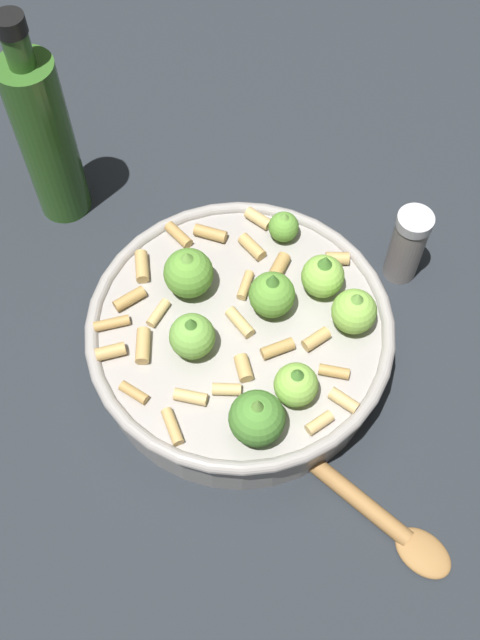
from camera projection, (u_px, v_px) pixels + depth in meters
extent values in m
plane|color=#23282D|center=(240.00, 355.00, 0.74)|extent=(2.40, 2.40, 0.00)
cylinder|color=#9E9993|center=(240.00, 341.00, 0.71)|extent=(0.27, 0.27, 0.06)
torus|color=#9E9993|center=(240.00, 325.00, 0.69)|extent=(0.29, 0.29, 0.01)
sphere|color=#609E38|center=(189.00, 273.00, 0.69)|extent=(0.05, 0.05, 0.05)
cone|color=#75B247|center=(187.00, 259.00, 0.67)|extent=(0.02, 0.02, 0.02)
sphere|color=#75B247|center=(192.00, 336.00, 0.66)|extent=(0.04, 0.04, 0.04)
cone|color=#4C8933|center=(191.00, 324.00, 0.64)|extent=(0.02, 0.02, 0.02)
sphere|color=#8CC64C|center=(297.00, 384.00, 0.64)|extent=(0.04, 0.04, 0.04)
cone|color=#4C8933|center=(298.00, 375.00, 0.62)|extent=(0.02, 0.02, 0.02)
sphere|color=#4C8933|center=(257.00, 418.00, 0.62)|extent=(0.05, 0.05, 0.05)
cone|color=#75B247|center=(258.00, 406.00, 0.60)|extent=(0.02, 0.02, 0.02)
sphere|color=#609E38|center=(284.00, 227.00, 0.73)|extent=(0.03, 0.03, 0.03)
cone|color=#75B247|center=(284.00, 217.00, 0.71)|extent=(0.02, 0.02, 0.01)
sphere|color=#609E38|center=(274.00, 297.00, 0.68)|extent=(0.04, 0.04, 0.04)
cone|color=#4C8933|center=(275.00, 284.00, 0.66)|extent=(0.02, 0.02, 0.02)
sphere|color=#8CC64C|center=(354.00, 311.00, 0.67)|extent=(0.04, 0.04, 0.04)
cone|color=#75B247|center=(357.00, 299.00, 0.65)|extent=(0.02, 0.02, 0.02)
sphere|color=#8CC64C|center=(323.00, 276.00, 0.69)|extent=(0.04, 0.04, 0.04)
cone|color=#4C8933|center=(325.00, 263.00, 0.67)|extent=(0.02, 0.02, 0.02)
cylinder|color=tan|center=(158.00, 313.00, 0.69)|extent=(0.03, 0.02, 0.01)
cylinder|color=tan|center=(244.00, 368.00, 0.66)|extent=(0.02, 0.03, 0.01)
cylinder|color=tan|center=(129.00, 299.00, 0.70)|extent=(0.03, 0.01, 0.01)
cylinder|color=tan|center=(210.00, 233.00, 0.73)|extent=(0.03, 0.03, 0.01)
cylinder|color=tan|center=(245.00, 285.00, 0.71)|extent=(0.03, 0.03, 0.01)
cylinder|color=tan|center=(241.00, 322.00, 0.68)|extent=(0.01, 0.03, 0.01)
cylinder|color=tan|center=(279.00, 268.00, 0.71)|extent=(0.03, 0.03, 0.01)
cylinder|color=tan|center=(134.00, 393.00, 0.65)|extent=(0.02, 0.03, 0.01)
cylinder|color=tan|center=(278.00, 348.00, 0.67)|extent=(0.03, 0.02, 0.01)
cylinder|color=tan|center=(252.00, 247.00, 0.73)|extent=(0.01, 0.03, 0.01)
cylinder|color=tan|center=(142.00, 266.00, 0.71)|extent=(0.03, 0.03, 0.01)
cylinder|color=tan|center=(227.00, 389.00, 0.65)|extent=(0.03, 0.02, 0.01)
cylinder|color=tan|center=(190.00, 397.00, 0.65)|extent=(0.03, 0.03, 0.01)
cylinder|color=tan|center=(143.00, 346.00, 0.67)|extent=(0.03, 0.03, 0.01)
cylinder|color=tan|center=(334.00, 372.00, 0.66)|extent=(0.03, 0.03, 0.01)
cylinder|color=tan|center=(258.00, 219.00, 0.74)|extent=(0.02, 0.03, 0.01)
cylinder|color=tan|center=(112.00, 323.00, 0.68)|extent=(0.03, 0.02, 0.01)
cylinder|color=tan|center=(179.00, 235.00, 0.73)|extent=(0.01, 0.03, 0.01)
cylinder|color=tan|center=(172.00, 427.00, 0.63)|extent=(0.02, 0.03, 0.01)
cylinder|color=tan|center=(337.00, 258.00, 0.72)|extent=(0.03, 0.02, 0.01)
cylinder|color=tan|center=(316.00, 339.00, 0.68)|extent=(0.03, 0.01, 0.01)
cylinder|color=tan|center=(318.00, 424.00, 0.63)|extent=(0.02, 0.01, 0.01)
cylinder|color=tan|center=(344.00, 400.00, 0.65)|extent=(0.02, 0.03, 0.01)
cylinder|color=tan|center=(111.00, 351.00, 0.67)|extent=(0.03, 0.02, 0.01)
cylinder|color=gray|center=(406.00, 249.00, 0.76)|extent=(0.03, 0.03, 0.08)
cylinder|color=silver|center=(415.00, 221.00, 0.72)|extent=(0.04, 0.04, 0.01)
cylinder|color=#336023|center=(47.00, 142.00, 0.75)|extent=(0.06, 0.06, 0.19)
cylinder|color=#336023|center=(18.00, 49.00, 0.65)|extent=(0.03, 0.03, 0.04)
cylinder|color=black|center=(10.00, 24.00, 0.63)|extent=(0.03, 0.03, 0.02)
cylinder|color=#9E703D|center=(310.00, 461.00, 0.68)|extent=(0.07, 0.21, 0.02)
ellipsoid|color=#9E703D|center=(423.00, 553.00, 0.64)|extent=(0.05, 0.06, 0.01)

